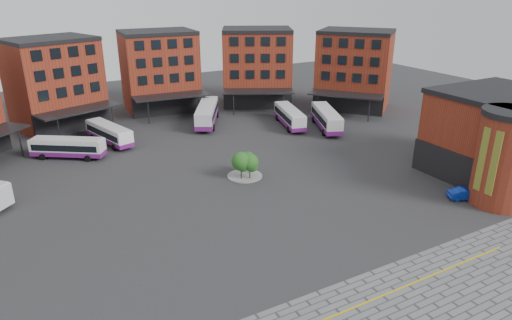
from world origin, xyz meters
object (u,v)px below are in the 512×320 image
bus_d (207,113)px  bus_f (326,118)px  bus_c (109,133)px  blue_car (466,194)px  bus_e (290,116)px  tree_island (246,163)px  bus_b (68,147)px

bus_d → bus_f: (16.28, -11.93, -0.12)m
bus_c → blue_car: (30.95, -38.73, -0.92)m
bus_c → bus_e: 29.22m
bus_e → bus_c: bearing=-175.1°
bus_c → bus_d: 17.02m
tree_island → blue_car: tree_island is taller
bus_b → bus_f: bus_f is taller
bus_b → blue_car: 51.29m
blue_car → bus_b: bearing=73.8°
tree_island → bus_d: tree_island is taller
bus_e → blue_car: bearing=-70.3°
bus_c → tree_island: bearing=-76.6°
bus_e → bus_f: size_ratio=0.95×
bus_c → blue_car: bus_c is taller
tree_island → bus_b: bearing=135.6°
bus_d → blue_car: bus_d is taller
bus_b → bus_c: bearing=-26.8°
bus_c → bus_f: 34.58m
bus_b → blue_car: (37.30, -35.20, -0.88)m
bus_b → bus_d: (23.24, 5.68, 0.34)m
tree_island → bus_b: size_ratio=0.45×
bus_d → bus_e: bus_d is taller
bus_d → bus_f: bus_d is taller
bus_c → bus_f: bus_f is taller
tree_island → bus_c: (-12.02, 21.51, -0.43)m
bus_c → blue_car: 49.58m
bus_b → bus_f: bearing=-64.9°
bus_f → blue_car: (-2.22, -28.94, -1.11)m
tree_island → bus_b: 25.71m
bus_c → bus_b: bearing=-166.8°
bus_d → bus_e: size_ratio=1.10×
bus_c → bus_d: (16.89, 2.15, 0.30)m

